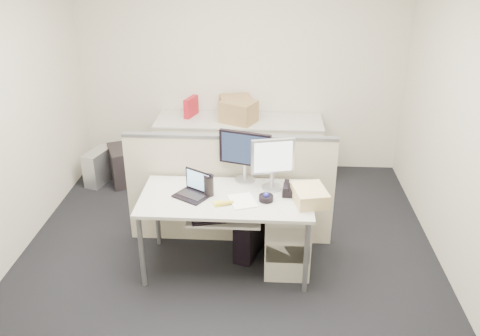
# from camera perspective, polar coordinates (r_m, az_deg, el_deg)

# --- Properties ---
(floor) EXTENTS (4.00, 4.50, 0.01)m
(floor) POSITION_cam_1_polar(r_m,az_deg,el_deg) (4.83, -1.49, -10.91)
(floor) COLOR black
(floor) RESTS_ON ground
(wall_back) EXTENTS (4.00, 0.02, 2.70)m
(wall_back) POSITION_cam_1_polar(r_m,az_deg,el_deg) (6.31, 0.06, 11.65)
(wall_back) COLOR beige
(wall_back) RESTS_ON ground
(wall_front) EXTENTS (4.00, 0.02, 2.70)m
(wall_front) POSITION_cam_1_polar(r_m,az_deg,el_deg) (2.24, -6.79, -17.01)
(wall_front) COLOR beige
(wall_front) RESTS_ON ground
(wall_right) EXTENTS (0.02, 4.50, 2.70)m
(wall_right) POSITION_cam_1_polar(r_m,az_deg,el_deg) (4.47, 24.82, 3.34)
(wall_right) COLOR beige
(wall_right) RESTS_ON ground
(desk) EXTENTS (1.50, 0.75, 0.73)m
(desk) POSITION_cam_1_polar(r_m,az_deg,el_deg) (4.46, -1.59, -3.97)
(desk) COLOR beige
(desk) RESTS_ON floor
(keyboard_tray) EXTENTS (0.62, 0.32, 0.02)m
(keyboard_tray) POSITION_cam_1_polar(r_m,az_deg,el_deg) (4.33, -1.78, -5.65)
(keyboard_tray) COLOR beige
(keyboard_tray) RESTS_ON desk
(drawer_pedestal) EXTENTS (0.40, 0.55, 0.65)m
(drawer_pedestal) POSITION_cam_1_polar(r_m,az_deg,el_deg) (4.67, 5.31, -7.48)
(drawer_pedestal) COLOR beige
(drawer_pedestal) RESTS_ON floor
(cubicle_partition) EXTENTS (2.00, 0.06, 1.10)m
(cubicle_partition) POSITION_cam_1_polar(r_m,az_deg,el_deg) (4.91, -1.14, -2.59)
(cubicle_partition) COLOR beige
(cubicle_partition) RESTS_ON floor
(back_counter) EXTENTS (2.00, 0.60, 0.72)m
(back_counter) POSITION_cam_1_polar(r_m,az_deg,el_deg) (6.33, -0.10, 2.21)
(back_counter) COLOR beige
(back_counter) RESTS_ON floor
(monitor_main) EXTENTS (0.52, 0.31, 0.48)m
(monitor_main) POSITION_cam_1_polar(r_m,az_deg,el_deg) (4.60, 0.56, 1.27)
(monitor_main) COLOR black
(monitor_main) RESTS_ON desk
(monitor_small) EXTENTS (0.42, 0.27, 0.47)m
(monitor_small) POSITION_cam_1_polar(r_m,az_deg,el_deg) (4.47, 3.67, 0.38)
(monitor_small) COLOR #B7B7BC
(monitor_small) RESTS_ON desk
(laptop) EXTENTS (0.35, 0.33, 0.21)m
(laptop) POSITION_cam_1_polar(r_m,az_deg,el_deg) (4.40, -5.53, -2.03)
(laptop) COLOR black
(laptop) RESTS_ON desk
(trackball) EXTENTS (0.15, 0.15, 0.05)m
(trackball) POSITION_cam_1_polar(r_m,az_deg,el_deg) (4.36, 2.94, -3.39)
(trackball) COLOR black
(trackball) RESTS_ON desk
(desk_phone) EXTENTS (0.22, 0.19, 0.07)m
(desk_phone) POSITION_cam_1_polar(r_m,az_deg,el_deg) (4.48, 6.16, -2.57)
(desk_phone) COLOR black
(desk_phone) RESTS_ON desk
(paper_stack) EXTENTS (0.28, 0.31, 0.01)m
(paper_stack) POSITION_cam_1_polar(r_m,az_deg,el_deg) (4.35, 0.29, -3.73)
(paper_stack) COLOR white
(paper_stack) RESTS_ON desk
(sticky_pad) EXTENTS (0.11, 0.11, 0.01)m
(sticky_pad) POSITION_cam_1_polar(r_m,az_deg,el_deg) (4.31, -2.41, -4.02)
(sticky_pad) COLOR yellow
(sticky_pad) RESTS_ON desk
(travel_mug) EXTENTS (0.10, 0.10, 0.18)m
(travel_mug) POSITION_cam_1_polar(r_m,az_deg,el_deg) (4.42, -3.52, -2.03)
(travel_mug) COLOR black
(travel_mug) RESTS_ON desk
(banana) EXTENTS (0.17, 0.10, 0.04)m
(banana) POSITION_cam_1_polar(r_m,az_deg,el_deg) (4.29, -1.76, -3.97)
(banana) COLOR gold
(banana) RESTS_ON desk
(cellphone) EXTENTS (0.06, 0.11, 0.01)m
(cellphone) POSITION_cam_1_polar(r_m,az_deg,el_deg) (4.49, -3.46, -2.79)
(cellphone) COLOR black
(cellphone) RESTS_ON desk
(manila_folders) EXTENTS (0.33, 0.38, 0.13)m
(manila_folders) POSITION_cam_1_polar(r_m,az_deg,el_deg) (4.36, 7.83, -3.06)
(manila_folders) COLOR #CABB7F
(manila_folders) RESTS_ON desk
(keyboard) EXTENTS (0.47, 0.25, 0.02)m
(keyboard) POSITION_cam_1_polar(r_m,az_deg,el_deg) (4.29, -2.50, -5.64)
(keyboard) COLOR black
(keyboard) RESTS_ON keyboard_tray
(pc_tower_desk) EXTENTS (0.29, 0.45, 0.39)m
(pc_tower_desk) POSITION_cam_1_polar(r_m,az_deg,el_deg) (4.87, 1.05, -7.70)
(pc_tower_desk) COLOR black
(pc_tower_desk) RESTS_ON floor
(pc_tower_spare_dark) EXTENTS (0.37, 0.52, 0.45)m
(pc_tower_spare_dark) POSITION_cam_1_polar(r_m,az_deg,el_deg) (6.36, -13.43, 0.26)
(pc_tower_spare_dark) COLOR black
(pc_tower_spare_dark) RESTS_ON floor
(pc_tower_spare_silver) EXTENTS (0.29, 0.48, 0.41)m
(pc_tower_spare_silver) POSITION_cam_1_polar(r_m,az_deg,el_deg) (6.44, -15.53, 0.17)
(pc_tower_spare_silver) COLOR #B7B7BC
(pc_tower_spare_silver) RESTS_ON floor
(cardboard_box_left) EXTENTS (0.43, 0.36, 0.28)m
(cardboard_box_left) POSITION_cam_1_polar(r_m,az_deg,el_deg) (6.26, -0.50, 6.86)
(cardboard_box_left) COLOR #9B7F46
(cardboard_box_left) RESTS_ON back_counter
(cardboard_box_right) EXTENTS (0.48, 0.44, 0.28)m
(cardboard_box_right) POSITION_cam_1_polar(r_m,az_deg,el_deg) (6.07, -0.15, 6.25)
(cardboard_box_right) COLOR #9B7F46
(cardboard_box_right) RESTS_ON back_counter
(red_binder) EXTENTS (0.15, 0.28, 0.26)m
(red_binder) POSITION_cam_1_polar(r_m,az_deg,el_deg) (6.31, -5.51, 6.76)
(red_binder) COLOR #AD1420
(red_binder) RESTS_ON back_counter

